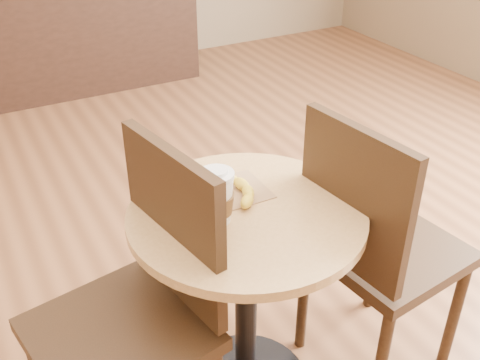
{
  "coord_description": "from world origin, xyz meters",
  "views": [
    {
      "loc": [
        -0.66,
        -1.07,
        1.65
      ],
      "look_at": [
        -0.02,
        0.11,
        0.83
      ],
      "focal_mm": 42.0,
      "sensor_mm": 36.0,
      "label": 1
    }
  ],
  "objects_px": {
    "chair_left": "(140,308)",
    "chair_right": "(375,244)",
    "coffee_cup": "(217,198)",
    "muffin": "(213,187)",
    "banana": "(226,189)",
    "cafe_table": "(246,271)"
  },
  "relations": [
    {
      "from": "chair_left",
      "to": "chair_right",
      "type": "distance_m",
      "value": 0.76
    },
    {
      "from": "chair_left",
      "to": "chair_right",
      "type": "xyz_separation_m",
      "value": [
        0.76,
        -0.08,
        -0.01
      ]
    },
    {
      "from": "coffee_cup",
      "to": "muffin",
      "type": "bearing_deg",
      "value": 87.24
    },
    {
      "from": "chair_left",
      "to": "banana",
      "type": "height_order",
      "value": "chair_left"
    },
    {
      "from": "cafe_table",
      "to": "muffin",
      "type": "bearing_deg",
      "value": 121.71
    },
    {
      "from": "cafe_table",
      "to": "chair_left",
      "type": "relative_size",
      "value": 0.75
    },
    {
      "from": "chair_right",
      "to": "muffin",
      "type": "relative_size",
      "value": 10.31
    },
    {
      "from": "cafe_table",
      "to": "muffin",
      "type": "height_order",
      "value": "muffin"
    },
    {
      "from": "chair_right",
      "to": "banana",
      "type": "height_order",
      "value": "chair_right"
    },
    {
      "from": "cafe_table",
      "to": "chair_left",
      "type": "distance_m",
      "value": 0.35
    },
    {
      "from": "chair_right",
      "to": "muffin",
      "type": "distance_m",
      "value": 0.57
    },
    {
      "from": "chair_right",
      "to": "banana",
      "type": "bearing_deg",
      "value": 57.92
    },
    {
      "from": "chair_right",
      "to": "cafe_table",
      "type": "bearing_deg",
      "value": 69.68
    },
    {
      "from": "chair_left",
      "to": "cafe_table",
      "type": "bearing_deg",
      "value": 82.86
    },
    {
      "from": "cafe_table",
      "to": "muffin",
      "type": "distance_m",
      "value": 0.29
    },
    {
      "from": "cafe_table",
      "to": "coffee_cup",
      "type": "bearing_deg",
      "value": -178.23
    },
    {
      "from": "muffin",
      "to": "cafe_table",
      "type": "bearing_deg",
      "value": -58.29
    },
    {
      "from": "coffee_cup",
      "to": "banana",
      "type": "xyz_separation_m",
      "value": [
        0.08,
        0.1,
        -0.05
      ]
    },
    {
      "from": "chair_left",
      "to": "coffee_cup",
      "type": "relative_size",
      "value": 6.14
    },
    {
      "from": "banana",
      "to": "cafe_table",
      "type": "bearing_deg",
      "value": -101.2
    },
    {
      "from": "muffin",
      "to": "banana",
      "type": "xyz_separation_m",
      "value": [
        0.05,
        0.01,
        -0.02
      ]
    },
    {
      "from": "chair_left",
      "to": "coffee_cup",
      "type": "xyz_separation_m",
      "value": [
        0.25,
        0.02,
        0.27
      ]
    }
  ]
}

